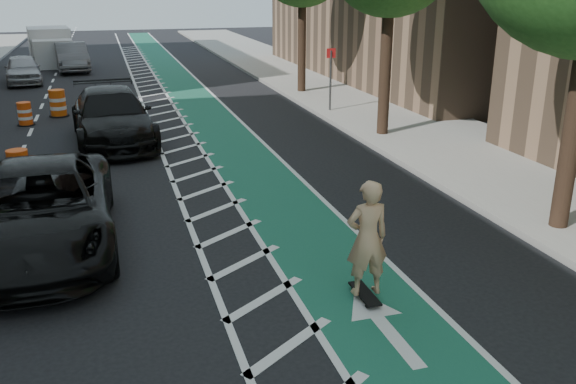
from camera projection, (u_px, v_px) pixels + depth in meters
name	position (u px, v px, depth m)	size (l,w,h in m)	color
ground	(160.00, 274.00, 10.60)	(120.00, 120.00, 0.00)	black
bike_lane	(222.00, 133.00, 20.47)	(2.00, 90.00, 0.01)	#185548
buffer_strip	(177.00, 136.00, 20.07)	(1.40, 90.00, 0.01)	silver
sidewalk_right	(398.00, 119.00, 22.21)	(5.00, 90.00, 0.15)	gray
curb_right	(335.00, 123.00, 21.55)	(0.12, 90.00, 0.16)	gray
sign_post	(331.00, 79.00, 23.10)	(0.35, 0.08, 2.47)	#4C4C4C
skateboard	(365.00, 294.00, 9.73)	(0.25, 0.84, 0.11)	black
skateboarder	(367.00, 238.00, 9.41)	(0.69, 0.45, 1.88)	tan
suv_near	(40.00, 209.00, 11.37)	(2.65, 5.74, 1.60)	black
suv_far	(112.00, 116.00, 19.08)	(2.32, 5.70, 1.65)	black
car_silver	(23.00, 69.00, 30.45)	(1.66, 4.12, 1.40)	#A9A8AE
car_grey	(72.00, 57.00, 34.76)	(1.66, 4.75, 1.57)	slate
box_truck	(51.00, 48.00, 37.55)	(2.94, 5.46, 2.17)	silver
barrel_a	(19.00, 168.00, 15.16)	(0.65, 0.65, 0.89)	#EE4B0C
barrel_b	(25.00, 114.00, 21.52)	(0.60, 0.60, 0.82)	#EE490C
barrel_c	(58.00, 104.00, 22.93)	(0.74, 0.74, 1.00)	#E3520B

